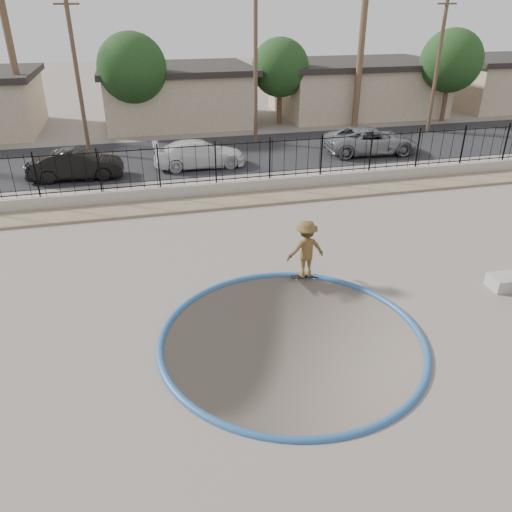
{
  "coord_description": "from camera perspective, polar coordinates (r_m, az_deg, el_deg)",
  "views": [
    {
      "loc": [
        -3.5,
        -11.11,
        7.88
      ],
      "look_at": [
        -0.22,
        2.0,
        0.98
      ],
      "focal_mm": 35.0,
      "sensor_mm": 36.0,
      "label": 1
    }
  ],
  "objects": [
    {
      "name": "retaining_wall",
      "position": [
        22.98,
        -4.53,
        7.68
      ],
      "size": [
        42.0,
        0.45,
        0.6
      ],
      "primitive_type": "cube",
      "color": "#A29B8F",
      "rests_on": "ground"
    },
    {
      "name": "utility_pole_mid",
      "position": [
        31.17,
        -0.05,
        21.64
      ],
      "size": [
        1.7,
        0.24,
        9.5
      ],
      "color": "#473323",
      "rests_on": "ground"
    },
    {
      "name": "utility_pole_left",
      "position": [
        30.38,
        -19.86,
        19.55
      ],
      "size": [
        1.7,
        0.24,
        9.0
      ],
      "color": "#473323",
      "rests_on": "ground"
    },
    {
      "name": "car_b",
      "position": [
        26.44,
        -19.73,
        9.8
      ],
      "size": [
        4.39,
        1.71,
        1.42
      ],
      "primitive_type": "imported",
      "rotation": [
        0.0,
        0.0,
        1.52
      ],
      "color": "black",
      "rests_on": "street"
    },
    {
      "name": "house_east_far",
      "position": [
        49.41,
        27.05,
        17.41
      ],
      "size": [
        11.6,
        8.6,
        3.9
      ],
      "color": "tan",
      "rests_on": "ground"
    },
    {
      "name": "house_east",
      "position": [
        41.9,
        11.4,
        18.43
      ],
      "size": [
        12.6,
        8.6,
        3.9
      ],
      "color": "tan",
      "rests_on": "ground"
    },
    {
      "name": "palm_mid",
      "position": [
        35.73,
        -26.68,
        22.55
      ],
      "size": [
        2.3,
        2.3,
        9.3
      ],
      "color": "brown",
      "rests_on": "ground"
    },
    {
      "name": "coping_ring",
      "position": [
        13.29,
        4.12,
        -9.42
      ],
      "size": [
        7.04,
        7.04,
        0.2
      ],
      "primitive_type": "torus",
      "color": "#295488",
      "rests_on": "ground"
    },
    {
      "name": "street",
      "position": [
        29.4,
        -6.81,
        11.33
      ],
      "size": [
        90.0,
        8.0,
        0.04
      ],
      "primitive_type": "cube",
      "color": "black",
      "rests_on": "ground"
    },
    {
      "name": "ground",
      "position": [
        25.04,
        -5.09,
        5.9
      ],
      "size": [
        120.0,
        120.0,
        2.2
      ],
      "primitive_type": "cube",
      "color": "slate",
      "rests_on": "ground"
    },
    {
      "name": "utility_pole_right",
      "position": [
        36.01,
        20.14,
        20.46
      ],
      "size": [
        1.7,
        0.24,
        9.0
      ],
      "color": "#473323",
      "rests_on": "ground"
    },
    {
      "name": "street_tree_mid",
      "position": [
        36.87,
        2.78,
        20.7
      ],
      "size": [
        3.96,
        3.96,
        5.83
      ],
      "color": "#473323",
      "rests_on": "ground"
    },
    {
      "name": "street_tree_left",
      "position": [
        34.31,
        -13.98,
        20.12
      ],
      "size": [
        4.32,
        4.32,
        6.36
      ],
      "color": "#473323",
      "rests_on": "ground"
    },
    {
      "name": "house_center",
      "position": [
        38.23,
        -9.05,
        17.83
      ],
      "size": [
        10.6,
        8.6,
        3.9
      ],
      "color": "tan",
      "rests_on": "ground"
    },
    {
      "name": "palm_right",
      "position": [
        36.56,
        12.28,
        25.62
      ],
      "size": [
        2.3,
        2.3,
        10.3
      ],
      "color": "brown",
      "rests_on": "ground"
    },
    {
      "name": "street_tree_right",
      "position": [
        40.2,
        21.44,
        20.05
      ],
      "size": [
        4.32,
        4.32,
        6.36
      ],
      "color": "#473323",
      "rests_on": "ground"
    },
    {
      "name": "car_a",
      "position": [
        26.57,
        -21.1,
        9.43
      ],
      "size": [
        3.6,
        1.48,
        1.22
      ],
      "primitive_type": "imported",
      "rotation": [
        0.0,
        0.0,
        1.56
      ],
      "color": "black",
      "rests_on": "street"
    },
    {
      "name": "rock_strip",
      "position": [
        22.04,
        -4.0,
        6.17
      ],
      "size": [
        42.0,
        1.6,
        0.11
      ],
      "primitive_type": "cube",
      "color": "#998164",
      "rests_on": "ground"
    },
    {
      "name": "bowl_pit",
      "position": [
        13.29,
        4.12,
        -9.42
      ],
      "size": [
        6.84,
        6.84,
        1.8
      ],
      "primitive_type": null,
      "color": "#4F463D",
      "rests_on": "ground"
    },
    {
      "name": "skater",
      "position": [
        15.59,
        5.71,
        0.46
      ],
      "size": [
        1.26,
        0.78,
        1.88
      ],
      "primitive_type": "imported",
      "rotation": [
        0.0,
        0.0,
        3.21
      ],
      "color": "brown",
      "rests_on": "ground"
    },
    {
      "name": "fence",
      "position": [
        22.61,
        -4.64,
        10.55
      ],
      "size": [
        40.0,
        0.04,
        1.8
      ],
      "color": "black",
      "rests_on": "retaining_wall"
    },
    {
      "name": "skateboard",
      "position": [
        16.0,
        5.57,
        -2.36
      ],
      "size": [
        0.87,
        0.33,
        0.07
      ],
      "rotation": [
        0.0,
        0.0,
        -0.15
      ],
      "color": "black",
      "rests_on": "ground"
    },
    {
      "name": "car_c",
      "position": [
        27.05,
        -6.48,
        11.53
      ],
      "size": [
        4.79,
        1.95,
        1.39
      ],
      "primitive_type": "imported",
      "rotation": [
        0.0,
        0.0,
        1.57
      ],
      "color": "silver",
      "rests_on": "street"
    },
    {
      "name": "car_d",
      "position": [
        30.17,
        12.99,
        12.74
      ],
      "size": [
        5.49,
        2.81,
        1.48
      ],
      "primitive_type": "imported",
      "rotation": [
        0.0,
        0.0,
        1.51
      ],
      "color": "gray",
      "rests_on": "street"
    }
  ]
}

